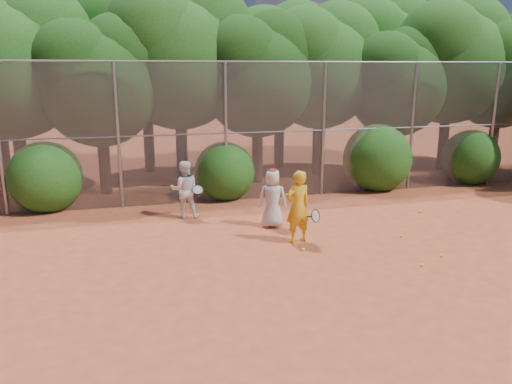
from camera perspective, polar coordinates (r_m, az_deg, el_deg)
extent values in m
plane|color=#AA4426|center=(9.69, 9.55, -9.47)|extent=(80.00, 80.00, 0.00)
cylinder|color=gray|center=(14.22, -15.47, 6.12)|extent=(0.09, 0.09, 4.00)
cylinder|color=gray|center=(14.47, -3.45, 6.73)|extent=(0.09, 0.09, 4.00)
cylinder|color=gray|center=(15.32, 7.72, 7.03)|extent=(0.09, 0.09, 4.00)
cylinder|color=gray|center=(16.67, 17.41, 7.08)|extent=(0.09, 0.09, 4.00)
cylinder|color=gray|center=(18.41, 25.45, 6.97)|extent=(0.09, 0.09, 4.00)
cylinder|color=gray|center=(14.58, 0.42, 14.68)|extent=(20.00, 0.05, 0.05)
cylinder|color=gray|center=(14.69, 0.41, 6.86)|extent=(20.00, 0.04, 0.04)
cube|color=slate|center=(14.69, 0.41, 6.86)|extent=(20.00, 0.02, 4.00)
cylinder|color=black|center=(17.12, -25.30, 4.04)|extent=(0.38, 0.38, 2.52)
sphere|color=#194B12|center=(16.92, -26.19, 12.29)|extent=(4.03, 4.03, 4.03)
sphere|color=#194B12|center=(17.21, -23.57, 15.93)|extent=(3.23, 3.23, 3.23)
cylinder|color=black|center=(16.15, -16.96, 3.62)|extent=(0.36, 0.36, 2.17)
sphere|color=black|center=(15.93, -17.51, 11.16)|extent=(3.47, 3.47, 3.47)
sphere|color=black|center=(16.25, -15.16, 14.43)|extent=(2.78, 2.78, 2.78)
sphere|color=black|center=(15.70, -20.02, 13.48)|extent=(2.60, 2.60, 2.60)
cylinder|color=black|center=(17.17, -8.50, 5.49)|extent=(0.39, 0.39, 2.66)
sphere|color=#194B12|center=(16.98, -8.83, 14.22)|extent=(4.26, 4.26, 4.26)
sphere|color=#194B12|center=(17.55, -6.21, 17.77)|extent=(3.40, 3.40, 3.40)
sphere|color=#194B12|center=(16.63, -11.49, 17.05)|extent=(3.19, 3.19, 3.19)
cylinder|color=black|center=(17.05, 0.15, 4.93)|extent=(0.37, 0.37, 2.27)
sphere|color=black|center=(16.84, 0.15, 12.44)|extent=(3.64, 3.64, 3.64)
sphere|color=black|center=(17.38, 2.26, 15.48)|extent=(2.91, 2.91, 2.91)
sphere|color=black|center=(16.42, -1.83, 14.94)|extent=(2.73, 2.73, 2.73)
cylinder|color=black|center=(18.55, 7.06, 5.84)|extent=(0.38, 0.38, 2.45)
sphere|color=#194B12|center=(18.37, 7.29, 13.27)|extent=(3.92, 3.92, 3.92)
sphere|color=#194B12|center=(19.04, 9.23, 16.18)|extent=(3.14, 3.14, 3.14)
sphere|color=#194B12|center=(17.86, 5.60, 15.82)|extent=(2.94, 2.94, 2.94)
cylinder|color=black|center=(18.75, 15.33, 4.99)|extent=(0.36, 0.36, 2.10)
sphere|color=black|center=(18.56, 15.75, 11.28)|extent=(3.36, 3.36, 3.36)
sphere|color=black|center=(19.17, 17.20, 13.77)|extent=(2.69, 2.69, 2.69)
sphere|color=black|center=(18.04, 14.63, 13.42)|extent=(2.52, 2.52, 2.52)
cylinder|color=black|center=(20.55, 20.67, 6.04)|extent=(0.39, 0.39, 2.59)
sphere|color=#194B12|center=(20.39, 21.30, 13.11)|extent=(4.14, 4.14, 4.14)
sphere|color=#194B12|center=(21.24, 22.78, 15.78)|extent=(3.32, 3.32, 3.32)
sphere|color=#194B12|center=(19.74, 20.27, 15.61)|extent=(3.11, 3.11, 3.11)
cylinder|color=black|center=(21.54, 25.49, 5.53)|extent=(0.37, 0.37, 2.31)
sphere|color=black|center=(21.37, 26.13, 11.53)|extent=(3.70, 3.70, 3.70)
sphere|color=black|center=(20.75, 25.45, 13.62)|extent=(2.77, 2.77, 2.77)
cylinder|color=black|center=(19.54, -26.99, 5.10)|extent=(0.39, 0.39, 2.62)
sphere|color=#194B12|center=(19.66, -25.46, 15.94)|extent=(3.36, 3.36, 3.36)
cylinder|color=black|center=(19.27, -12.18, 6.46)|extent=(0.40, 0.40, 2.80)
sphere|color=#194B12|center=(19.11, -12.62, 14.64)|extent=(4.48, 4.48, 4.48)
sphere|color=#194B12|center=(19.66, -10.11, 18.00)|extent=(3.58, 3.58, 3.58)
sphere|color=#194B12|center=(18.80, -15.23, 17.24)|extent=(3.36, 3.36, 3.36)
cylinder|color=black|center=(19.72, 2.65, 6.52)|extent=(0.38, 0.38, 2.52)
sphere|color=#194B12|center=(19.55, 2.73, 13.71)|extent=(4.03, 4.03, 4.03)
sphere|color=#194B12|center=(20.20, 4.70, 16.55)|extent=(3.23, 3.23, 3.23)
sphere|color=#194B12|center=(19.08, 0.92, 16.14)|extent=(3.02, 3.02, 3.02)
cylinder|color=black|center=(21.97, 13.58, 7.19)|extent=(0.40, 0.40, 2.73)
sphere|color=#194B12|center=(21.83, 13.99, 14.17)|extent=(4.37, 4.37, 4.37)
sphere|color=#194B12|center=(22.67, 15.65, 16.82)|extent=(3.49, 3.49, 3.49)
sphere|color=#194B12|center=(21.22, 12.66, 16.62)|extent=(3.28, 3.28, 3.28)
sphere|color=#194B12|center=(14.85, -22.93, 1.91)|extent=(2.00, 2.00, 2.00)
sphere|color=#194B12|center=(14.94, -3.61, 2.68)|extent=(1.80, 1.80, 1.80)
sphere|color=#194B12|center=(16.56, 13.68, 4.13)|extent=(2.20, 2.20, 2.20)
sphere|color=#194B12|center=(18.47, 23.33, 3.90)|extent=(1.90, 1.90, 1.90)
imported|color=gold|center=(11.11, 4.80, -1.72)|extent=(0.68, 0.52, 1.65)
torus|color=black|center=(11.10, 6.83, -2.74)|extent=(0.31, 0.26, 0.30)
cylinder|color=black|center=(11.24, 5.94, -2.83)|extent=(0.18, 0.25, 0.11)
imported|color=silver|center=(12.20, 1.91, -0.75)|extent=(0.83, 0.69, 1.45)
ellipsoid|color=#A6171C|center=(12.04, 1.93, 2.40)|extent=(0.22, 0.22, 0.13)
sphere|color=yellow|center=(12.07, 3.55, -0.31)|extent=(0.07, 0.07, 0.07)
imported|color=white|center=(13.11, -8.17, 0.30)|extent=(0.79, 0.65, 1.51)
torus|color=black|center=(12.84, -6.70, 0.27)|extent=(0.33, 0.28, 0.22)
cylinder|color=black|center=(13.02, -6.70, -0.30)|extent=(0.05, 0.21, 0.23)
sphere|color=yellow|center=(11.13, 20.43, -6.85)|extent=(0.07, 0.07, 0.07)
sphere|color=yellow|center=(12.11, 16.28, -4.84)|extent=(0.07, 0.07, 0.07)
sphere|color=yellow|center=(10.51, 18.40, -7.92)|extent=(0.07, 0.07, 0.07)
sphere|color=yellow|center=(10.83, 5.41, -6.56)|extent=(0.07, 0.07, 0.07)
sphere|color=yellow|center=(14.25, 18.23, -2.15)|extent=(0.07, 0.07, 0.07)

